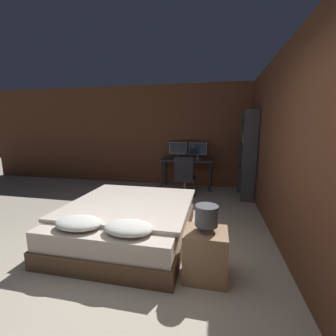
{
  "coord_description": "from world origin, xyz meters",
  "views": [
    {
      "loc": [
        0.92,
        -1.72,
        1.6
      ],
      "look_at": [
        -0.03,
        2.78,
        0.75
      ],
      "focal_mm": 24.0,
      "sensor_mm": 36.0,
      "label": 1
    }
  ],
  "objects": [
    {
      "name": "office_chair",
      "position": [
        0.25,
        3.29,
        0.37
      ],
      "size": [
        0.52,
        0.52,
        0.94
      ],
      "color": "black",
      "rests_on": "ground_plane"
    },
    {
      "name": "monitor_right",
      "position": [
        0.47,
        4.18,
        1.01
      ],
      "size": [
        0.47,
        0.16,
        0.43
      ],
      "color": "#B7B7BC",
      "rests_on": "desk"
    },
    {
      "name": "wall_side_right",
      "position": [
        1.83,
        1.5,
        1.35
      ],
      "size": [
        0.06,
        12.0,
        2.7
      ],
      "color": "brown",
      "rests_on": "ground_plane"
    },
    {
      "name": "bookshelf",
      "position": [
        1.63,
        3.43,
        1.07
      ],
      "size": [
        0.29,
        0.71,
        1.95
      ],
      "color": "#333338",
      "rests_on": "ground_plane"
    },
    {
      "name": "computer_mouse",
      "position": [
        0.49,
        3.81,
        0.78
      ],
      "size": [
        0.07,
        0.05,
        0.04
      ],
      "color": "#B7B7BC",
      "rests_on": "desk"
    },
    {
      "name": "wall_back",
      "position": [
        0.0,
        4.35,
        1.35
      ],
      "size": [
        12.0,
        0.06,
        2.7
      ],
      "color": "brown",
      "rests_on": "ground_plane"
    },
    {
      "name": "nightstand",
      "position": [
        0.86,
        0.49,
        0.27
      ],
      "size": [
        0.45,
        0.39,
        0.53
      ],
      "color": "#997551",
      "rests_on": "ground_plane"
    },
    {
      "name": "bedside_lamp",
      "position": [
        0.86,
        0.49,
        0.7
      ],
      "size": [
        0.24,
        0.24,
        0.28
      ],
      "color": "gray",
      "rests_on": "nightstand"
    },
    {
      "name": "monitor_left",
      "position": [
        -0.05,
        4.18,
        1.01
      ],
      "size": [
        0.47,
        0.16,
        0.43
      ],
      "color": "#B7B7BC",
      "rests_on": "desk"
    },
    {
      "name": "keyboard",
      "position": [
        0.21,
        3.81,
        0.77
      ],
      "size": [
        0.38,
        0.13,
        0.02
      ],
      "color": "#B7B7BC",
      "rests_on": "desk"
    },
    {
      "name": "ground_plane",
      "position": [
        0.0,
        0.0,
        0.0
      ],
      "size": [
        20.0,
        20.0,
        0.0
      ],
      "primitive_type": "plane",
      "color": "#B2A893"
    },
    {
      "name": "bed",
      "position": [
        -0.27,
        1.15,
        0.26
      ],
      "size": [
        1.73,
        1.99,
        0.59
      ],
      "color": "brown",
      "rests_on": "ground_plane"
    },
    {
      "name": "desk",
      "position": [
        0.21,
        3.99,
        0.66
      ],
      "size": [
        1.33,
        0.57,
        0.77
      ],
      "color": "#38383D",
      "rests_on": "ground_plane"
    }
  ]
}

